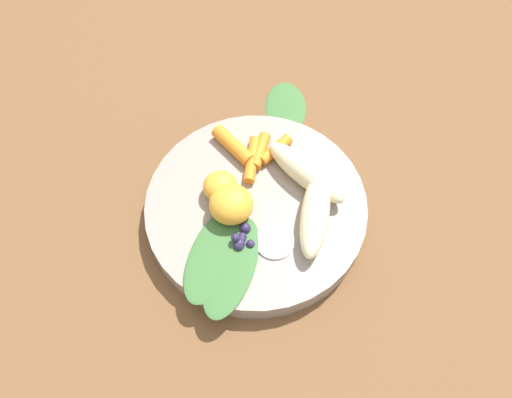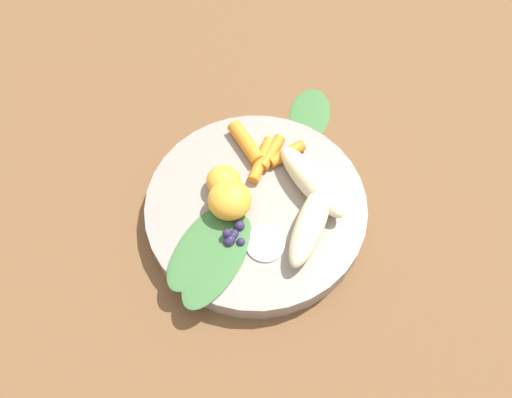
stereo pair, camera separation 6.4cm
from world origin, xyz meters
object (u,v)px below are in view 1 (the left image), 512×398
at_px(bowl, 256,209).
at_px(banana_peeled_right, 314,216).
at_px(orange_segment_near, 231,204).
at_px(banana_peeled_left, 306,172).
at_px(kale_leaf_stray, 286,106).

xyz_separation_m(bowl, banana_peeled_right, (0.00, 0.07, 0.03)).
bearing_deg(orange_segment_near, banana_peeled_left, 135.49).
relative_size(banana_peeled_right, kale_leaf_stray, 1.26).
relative_size(banana_peeled_left, orange_segment_near, 2.26).
relative_size(bowl, banana_peeled_right, 2.30).
bearing_deg(banana_peeled_left, kale_leaf_stray, -38.18).
xyz_separation_m(bowl, banana_peeled_left, (-0.05, 0.05, 0.03)).
distance_m(bowl, kale_leaf_stray, 0.18).
bearing_deg(bowl, banana_peeled_right, 86.40).
relative_size(orange_segment_near, kale_leaf_stray, 0.56).
xyz_separation_m(banana_peeled_left, banana_peeled_right, (0.06, 0.03, 0.00)).
distance_m(banana_peeled_left, kale_leaf_stray, 0.15).
height_order(bowl, orange_segment_near, orange_segment_near).
height_order(banana_peeled_left, orange_segment_near, orange_segment_near).
bearing_deg(bowl, banana_peeled_left, 137.19).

